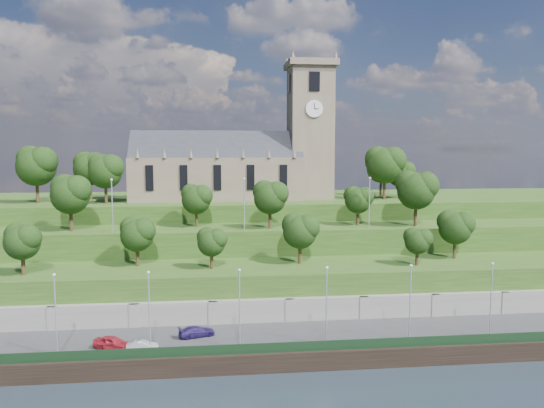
{
  "coord_description": "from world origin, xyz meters",
  "views": [
    {
      "loc": [
        -4.86,
        -55.82,
        24.56
      ],
      "look_at": [
        4.79,
        30.0,
        15.6
      ],
      "focal_mm": 35.0,
      "sensor_mm": 36.0,
      "label": 1
    }
  ],
  "objects": [
    {
      "name": "trees_hilltop",
      "position": [
        -2.67,
        44.07,
        21.39
      ],
      "size": [
        73.78,
        15.94,
        10.21
      ],
      "color": "#322313",
      "rests_on": "hilltop"
    },
    {
      "name": "promenade",
      "position": [
        0.0,
        6.0,
        1.0
      ],
      "size": [
        160.0,
        12.0,
        2.0
      ],
      "primitive_type": "cube",
      "color": "#2D2D30",
      "rests_on": "ground"
    },
    {
      "name": "embankment_lower",
      "position": [
        0.0,
        18.0,
        4.0
      ],
      "size": [
        160.0,
        12.0,
        8.0
      ],
      "primitive_type": "cube",
      "color": "#274517",
      "rests_on": "ground"
    },
    {
      "name": "car_left",
      "position": [
        -16.41,
        3.97,
        2.72
      ],
      "size": [
        4.57,
        3.08,
        1.45
      ],
      "primitive_type": "imported",
      "rotation": [
        0.0,
        0.0,
        1.21
      ],
      "color": "maroon",
      "rests_on": "promenade"
    },
    {
      "name": "trees_lower",
      "position": [
        1.72,
        18.39,
        12.69
      ],
      "size": [
        66.72,
        8.79,
        7.38
      ],
      "color": "#322313",
      "rests_on": "embankment_lower"
    },
    {
      "name": "ground",
      "position": [
        0.0,
        0.0,
        0.0
      ],
      "size": [
        320.0,
        320.0,
        0.0
      ],
      "primitive_type": "plane",
      "color": "black",
      "rests_on": "ground"
    },
    {
      "name": "car_middle",
      "position": [
        -12.92,
        2.89,
        2.57
      ],
      "size": [
        3.51,
        1.36,
        1.14
      ],
      "primitive_type": "imported",
      "rotation": [
        0.0,
        0.0,
        1.53
      ],
      "color": "#99989C",
      "rests_on": "promenade"
    },
    {
      "name": "car_right",
      "position": [
        -6.98,
        6.87,
        2.64
      ],
      "size": [
        4.71,
        2.96,
        1.27
      ],
      "primitive_type": "imported",
      "rotation": [
        0.0,
        0.0,
        1.86
      ],
      "color": "#231750",
      "rests_on": "promenade"
    },
    {
      "name": "hilltop",
      "position": [
        0.0,
        50.0,
        7.5
      ],
      "size": [
        160.0,
        32.0,
        15.0
      ],
      "primitive_type": "cube",
      "color": "#274517",
      "rests_on": "ground"
    },
    {
      "name": "quay_wall",
      "position": [
        0.0,
        -0.05,
        1.1
      ],
      "size": [
        160.0,
        0.5,
        2.2
      ],
      "primitive_type": "cube",
      "color": "black",
      "rests_on": "ground"
    },
    {
      "name": "trees_upper",
      "position": [
        3.24,
        27.91,
        17.57
      ],
      "size": [
        61.31,
        8.41,
        9.13
      ],
      "color": "#322313",
      "rests_on": "embankment_upper"
    },
    {
      "name": "lamp_posts_promenade",
      "position": [
        -2.0,
        2.5,
        7.24
      ],
      "size": [
        60.36,
        0.36,
        9.23
      ],
      "color": "#B2B2B7",
      "rests_on": "promenade"
    },
    {
      "name": "embankment_upper",
      "position": [
        0.0,
        29.0,
        6.0
      ],
      "size": [
        160.0,
        10.0,
        12.0
      ],
      "primitive_type": "cube",
      "color": "#274517",
      "rests_on": "ground"
    },
    {
      "name": "lamp_posts_upper",
      "position": [
        0.0,
        26.0,
        16.69
      ],
      "size": [
        40.36,
        0.36,
        8.16
      ],
      "color": "#B2B2B7",
      "rests_on": "embankment_upper"
    },
    {
      "name": "fence",
      "position": [
        0.0,
        0.6,
        2.6
      ],
      "size": [
        160.0,
        0.1,
        1.2
      ],
      "primitive_type": "cube",
      "color": "black",
      "rests_on": "promenade"
    },
    {
      "name": "retaining_wall",
      "position": [
        0.0,
        11.97,
        2.5
      ],
      "size": [
        160.0,
        2.1,
        5.0
      ],
      "color": "slate",
      "rests_on": "ground"
    },
    {
      "name": "church",
      "position": [
        0.79,
        45.98,
        22.52
      ],
      "size": [
        38.6,
        12.35,
        27.6
      ],
      "color": "brown",
      "rests_on": "hilltop"
    }
  ]
}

